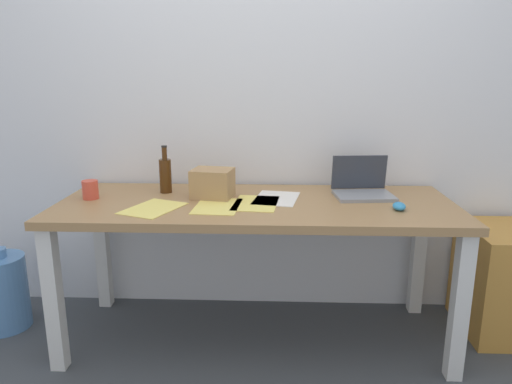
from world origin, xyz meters
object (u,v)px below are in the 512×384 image
Objects in this scene: beer_bottle at (165,174)px; cardboard_box at (213,183)px; water_cooler_jug at (2,292)px; desk at (256,219)px; laptop_right at (362,188)px; coffee_mug at (90,190)px; computer_mouse at (399,206)px; filing_cabinet at (503,281)px.

beer_bottle reaches higher than cardboard_box.
water_cooler_jug is (-0.90, -0.13, -0.64)m from beer_bottle.
desk is 7.77× the size of beer_bottle.
laptop_right is 3.31× the size of coffee_mug.
computer_mouse is at bearing -5.15° from coffee_mug.
cardboard_box is 1.65m from filing_cabinet.
cardboard_box is at bearing 1.62° from water_cooler_jug.
desk is 6.28× the size of laptop_right.
beer_bottle reaches higher than water_cooler_jug.
cardboard_box is at bearing -178.30° from filing_cabinet.
coffee_mug is 0.80m from water_cooler_jug.
coffee_mug is 0.16× the size of filing_cabinet.
water_cooler_jug is at bearing -171.75° from beer_bottle.
desk is 0.29m from cardboard_box.
filing_cabinet is (0.78, -0.02, -0.50)m from laptop_right.
desk is 0.56m from beer_bottle.
water_cooler_jug is at bearing -176.66° from computer_mouse.
desk is at bearing -19.26° from beer_bottle.
cardboard_box is 1.32m from water_cooler_jug.
beer_bottle is 0.55× the size of water_cooler_jug.
filing_cabinet is (1.33, 0.12, -0.37)m from desk.
cardboard_box reaches higher than water_cooler_jug.
coffee_mug reaches higher than computer_mouse.
laptop_right reaches higher than coffee_mug.
filing_cabinet is (1.82, -0.05, -0.56)m from beer_bottle.
computer_mouse is 2.16m from water_cooler_jug.
beer_bottle is at bearing 178.41° from laptop_right.
coffee_mug is (-1.53, 0.14, 0.03)m from computer_mouse.
beer_bottle is at bearing 173.89° from computer_mouse.
computer_mouse reaches higher than water_cooler_jug.
desk is 19.75× the size of computer_mouse.
desk is 1.47m from water_cooler_jug.
computer_mouse is at bearing -9.54° from desk.
laptop_right is 1.56× the size of cardboard_box.
beer_bottle is 1.26× the size of cardboard_box.
cardboard_box reaches higher than desk.
water_cooler_jug is at bearing 178.31° from desk.
coffee_mug is at bearing -1.84° from water_cooler_jug.
laptop_right is 0.78m from cardboard_box.
cardboard_box reaches higher than filing_cabinet.
desk is 1.38m from filing_cabinet.
water_cooler_jug is (-2.08, 0.16, -0.56)m from computer_mouse.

